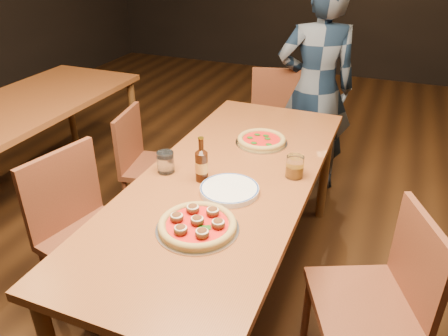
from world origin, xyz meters
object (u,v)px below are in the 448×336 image
at_px(table_left, 11,118).
at_px(pizza_meatball, 197,225).
at_px(chair_main_e, 363,301).
at_px(plate_stack, 229,190).
at_px(chair_end, 279,134).
at_px(pizza_margherita, 262,140).
at_px(amber_glass, 295,167).
at_px(beer_bottle, 202,166).
at_px(diner, 316,90).
at_px(table_main, 228,189).
at_px(chair_main_nw, 96,239).
at_px(chair_main_sw, 157,167).
at_px(water_glass, 166,162).

distance_m(table_left, pizza_meatball, 1.90).
distance_m(chair_main_e, plate_stack, 0.74).
bearing_deg(chair_end, pizza_meatball, -101.92).
xyz_separation_m(pizza_margherita, amber_glass, (0.26, -0.30, 0.04)).
distance_m(plate_stack, beer_bottle, 0.18).
distance_m(chair_end, diner, 0.41).
relative_size(table_main, beer_bottle, 9.13).
distance_m(chair_main_nw, beer_bottle, 0.65).
relative_size(pizza_margherita, plate_stack, 1.08).
height_order(chair_end, diner, diner).
distance_m(table_main, pizza_meatball, 0.46).
distance_m(chair_main_sw, chair_main_e, 1.61).
xyz_separation_m(plate_stack, beer_bottle, (-0.16, 0.05, 0.07)).
bearing_deg(chair_main_nw, chair_main_sw, 21.69).
bearing_deg(diner, amber_glass, 75.39).
bearing_deg(water_glass, table_main, 13.72).
xyz_separation_m(chair_main_e, chair_end, (-0.77, 1.45, 0.03)).
xyz_separation_m(table_main, plate_stack, (0.06, -0.14, 0.08)).
bearing_deg(chair_main_sw, chair_main_e, -127.97).
relative_size(chair_end, pizza_margherita, 3.27).
xyz_separation_m(chair_end, water_glass, (-0.25, -1.25, 0.33)).
bearing_deg(table_left, pizza_meatball, -23.14).
bearing_deg(plate_stack, table_main, 114.33).
height_order(chair_end, water_glass, chair_end).
bearing_deg(beer_bottle, table_left, 166.53).
height_order(chair_main_e, pizza_margherita, chair_main_e).
relative_size(beer_bottle, water_glass, 2.07).
relative_size(chair_end, plate_stack, 3.52).
bearing_deg(chair_main_sw, plate_stack, -139.10).
distance_m(chair_main_nw, plate_stack, 0.73).
relative_size(plate_stack, amber_glass, 2.50).
height_order(chair_main_e, beer_bottle, beer_bottle).
xyz_separation_m(water_glass, amber_glass, (0.60, 0.19, 0.00)).
height_order(table_left, pizza_meatball, pizza_meatball).
xyz_separation_m(table_left, chair_main_e, (2.41, -0.57, -0.23)).
relative_size(table_main, chair_end, 2.10).
bearing_deg(chair_main_sw, diner, -54.48).
xyz_separation_m(pizza_margherita, diner, (0.11, 0.94, 0.02)).
relative_size(pizza_margherita, diner, 0.19).
bearing_deg(chair_main_e, chair_end, -176.28).
bearing_deg(pizza_margherita, chair_main_e, -45.49).
distance_m(table_main, pizza_margherita, 0.43).
bearing_deg(water_glass, amber_glass, 17.66).
distance_m(pizza_meatball, water_glass, 0.51).
bearing_deg(chair_main_sw, chair_end, -53.21).
height_order(table_left, plate_stack, plate_stack).
xyz_separation_m(chair_main_nw, beer_bottle, (0.46, 0.28, 0.37)).
bearing_deg(table_main, chair_main_e, -20.66).
relative_size(chair_main_nw, water_glass, 8.74).
height_order(table_left, diner, diner).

